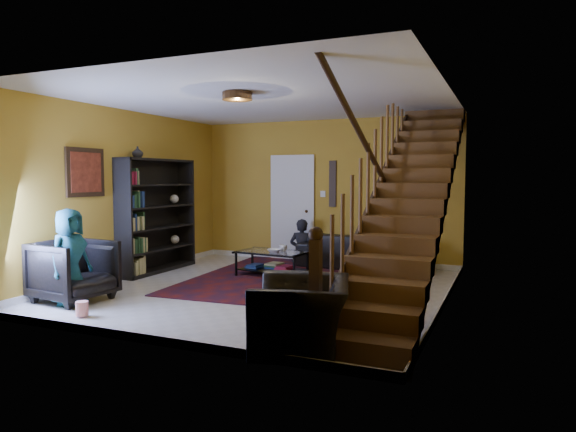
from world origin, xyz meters
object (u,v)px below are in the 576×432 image
armchair_right (302,314)px  coffee_table (272,262)px  sofa (359,251)px  armchair_left (74,271)px  bookshelf (158,217)px

armchair_right → coffee_table: armchair_right is taller
sofa → coffee_table: sofa is taller
armchair_left → bookshelf: bearing=14.4°
armchair_left → armchair_right: bearing=-93.7°
armchair_left → armchair_right: armchair_left is taller
bookshelf → sofa: (3.22, 1.70, -0.64)m
sofa → armchair_right: size_ratio=2.11×
sofa → armchair_right: (0.69, -4.55, 0.02)m
sofa → coffee_table: bearing=51.4°
sofa → armchair_right: 4.60m
bookshelf → armchair_left: 2.37m
bookshelf → sofa: 3.70m
bookshelf → coffee_table: 2.22m
armchair_left → armchair_right: size_ratio=0.88×
bookshelf → armchair_right: bookshelf is taller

